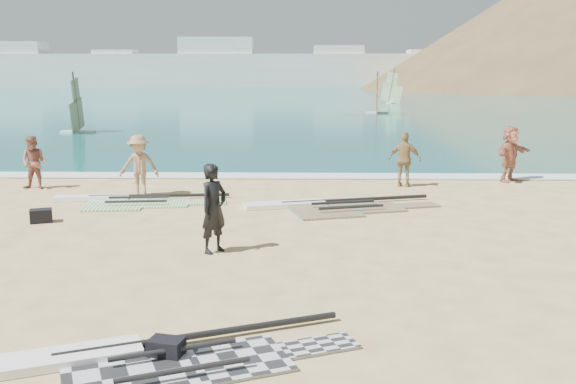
{
  "coord_description": "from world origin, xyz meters",
  "views": [
    {
      "loc": [
        1.4,
        -10.64,
        3.75
      ],
      "look_at": [
        1.05,
        4.0,
        1.0
      ],
      "focal_mm": 40.0,
      "sensor_mm": 36.0,
      "label": 1
    }
  ],
  "objects_px": {
    "rig_grey": "(141,361)",
    "person_wetsuit": "(214,208)",
    "beachgoer_left": "(34,163)",
    "gear_bag_near": "(41,216)",
    "gear_bag_far": "(167,348)",
    "beachgoer_back": "(405,159)",
    "rig_green": "(125,201)",
    "rig_orange": "(327,206)",
    "beachgoer_mid": "(139,166)",
    "beachgoer_right": "(510,154)"
  },
  "relations": [
    {
      "from": "rig_grey",
      "to": "person_wetsuit",
      "type": "height_order",
      "value": "person_wetsuit"
    },
    {
      "from": "beachgoer_left",
      "to": "gear_bag_near",
      "type": "bearing_deg",
      "value": -62.36
    },
    {
      "from": "gear_bag_far",
      "to": "rig_grey",
      "type": "bearing_deg",
      "value": -146.47
    },
    {
      "from": "person_wetsuit",
      "to": "beachgoer_back",
      "type": "xyz_separation_m",
      "value": [
        5.21,
        7.99,
        -0.04
      ]
    },
    {
      "from": "person_wetsuit",
      "to": "rig_green",
      "type": "bearing_deg",
      "value": 68.91
    },
    {
      "from": "rig_orange",
      "to": "beachgoer_mid",
      "type": "distance_m",
      "value": 5.98
    },
    {
      "from": "rig_grey",
      "to": "beachgoer_right",
      "type": "relative_size",
      "value": 2.64
    },
    {
      "from": "beachgoer_mid",
      "to": "beachgoer_left",
      "type": "bearing_deg",
      "value": 165.61
    },
    {
      "from": "person_wetsuit",
      "to": "beachgoer_back",
      "type": "height_order",
      "value": "person_wetsuit"
    },
    {
      "from": "rig_orange",
      "to": "gear_bag_far",
      "type": "height_order",
      "value": "gear_bag_far"
    },
    {
      "from": "gear_bag_near",
      "to": "gear_bag_far",
      "type": "height_order",
      "value": "gear_bag_near"
    },
    {
      "from": "gear_bag_near",
      "to": "beachgoer_mid",
      "type": "xyz_separation_m",
      "value": [
        1.62,
        3.57,
        0.77
      ]
    },
    {
      "from": "beachgoer_mid",
      "to": "gear_bag_near",
      "type": "bearing_deg",
      "value": -112.46
    },
    {
      "from": "beachgoer_right",
      "to": "beachgoer_mid",
      "type": "bearing_deg",
      "value": 152.11
    },
    {
      "from": "beachgoer_mid",
      "to": "beachgoer_back",
      "type": "relative_size",
      "value": 1.04
    },
    {
      "from": "rig_green",
      "to": "gear_bag_far",
      "type": "bearing_deg",
      "value": -77.84
    },
    {
      "from": "rig_grey",
      "to": "person_wetsuit",
      "type": "xyz_separation_m",
      "value": [
        0.24,
        5.31,
        0.89
      ]
    },
    {
      "from": "person_wetsuit",
      "to": "beachgoer_left",
      "type": "xyz_separation_m",
      "value": [
        -6.84,
        7.26,
        -0.08
      ]
    },
    {
      "from": "beachgoer_left",
      "to": "person_wetsuit",
      "type": "bearing_deg",
      "value": -43.12
    },
    {
      "from": "gear_bag_far",
      "to": "beachgoer_mid",
      "type": "bearing_deg",
      "value": 105.83
    },
    {
      "from": "gear_bag_far",
      "to": "beachgoer_right",
      "type": "distance_m",
      "value": 16.8
    },
    {
      "from": "rig_grey",
      "to": "rig_green",
      "type": "xyz_separation_m",
      "value": [
        -3.11,
        10.48,
        0.0
      ]
    },
    {
      "from": "rig_grey",
      "to": "beachgoer_back",
      "type": "relative_size",
      "value": 2.81
    },
    {
      "from": "gear_bag_far",
      "to": "beachgoer_back",
      "type": "relative_size",
      "value": 0.25
    },
    {
      "from": "beachgoer_left",
      "to": "beachgoer_right",
      "type": "bearing_deg",
      "value": 10.19
    },
    {
      "from": "rig_green",
      "to": "gear_bag_near",
      "type": "bearing_deg",
      "value": -124.9
    },
    {
      "from": "gear_bag_near",
      "to": "beachgoer_back",
      "type": "relative_size",
      "value": 0.29
    },
    {
      "from": "beachgoer_left",
      "to": "beachgoer_back",
      "type": "height_order",
      "value": "beachgoer_back"
    },
    {
      "from": "rig_green",
      "to": "gear_bag_near",
      "type": "distance_m",
      "value": 2.93
    },
    {
      "from": "person_wetsuit",
      "to": "beachgoer_back",
      "type": "bearing_deg",
      "value": 2.84
    },
    {
      "from": "rig_grey",
      "to": "beachgoer_left",
      "type": "xyz_separation_m",
      "value": [
        -6.59,
        12.56,
        0.82
      ]
    },
    {
      "from": "rig_green",
      "to": "rig_orange",
      "type": "bearing_deg",
      "value": -12.7
    },
    {
      "from": "beachgoer_mid",
      "to": "person_wetsuit",
      "type": "bearing_deg",
      "value": -61.08
    },
    {
      "from": "gear_bag_near",
      "to": "rig_grey",
      "type": "bearing_deg",
      "value": -60.27
    },
    {
      "from": "rig_green",
      "to": "beachgoer_right",
      "type": "xyz_separation_m",
      "value": [
        12.36,
        3.92,
        0.92
      ]
    },
    {
      "from": "beachgoer_mid",
      "to": "rig_green",
      "type": "bearing_deg",
      "value": -100.07
    },
    {
      "from": "beachgoer_back",
      "to": "person_wetsuit",
      "type": "bearing_deg",
      "value": 72.15
    },
    {
      "from": "gear_bag_far",
      "to": "beachgoer_right",
      "type": "relative_size",
      "value": 0.23
    },
    {
      "from": "gear_bag_near",
      "to": "beachgoer_mid",
      "type": "distance_m",
      "value": 3.99
    },
    {
      "from": "beachgoer_right",
      "to": "rig_orange",
      "type": "bearing_deg",
      "value": 173.89
    },
    {
      "from": "rig_grey",
      "to": "beachgoer_back",
      "type": "xyz_separation_m",
      "value": [
        5.46,
        13.29,
        0.86
      ]
    },
    {
      "from": "rig_orange",
      "to": "beachgoer_back",
      "type": "bearing_deg",
      "value": 36.54
    },
    {
      "from": "gear_bag_far",
      "to": "beachgoer_left",
      "type": "relative_size",
      "value": 0.26
    },
    {
      "from": "gear_bag_near",
      "to": "rig_green",
      "type": "bearing_deg",
      "value": 61.29
    },
    {
      "from": "beachgoer_back",
      "to": "rig_grey",
      "type": "bearing_deg",
      "value": 82.97
    },
    {
      "from": "rig_green",
      "to": "gear_bag_near",
      "type": "relative_size",
      "value": 9.71
    },
    {
      "from": "beachgoer_right",
      "to": "rig_grey",
      "type": "bearing_deg",
      "value": -164.13
    },
    {
      "from": "rig_grey",
      "to": "rig_orange",
      "type": "xyz_separation_m",
      "value": [
        2.77,
        9.81,
        0.0
      ]
    },
    {
      "from": "rig_grey",
      "to": "beachgoer_right",
      "type": "height_order",
      "value": "beachgoer_right"
    },
    {
      "from": "person_wetsuit",
      "to": "beachgoer_mid",
      "type": "bearing_deg",
      "value": 62.93
    }
  ]
}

